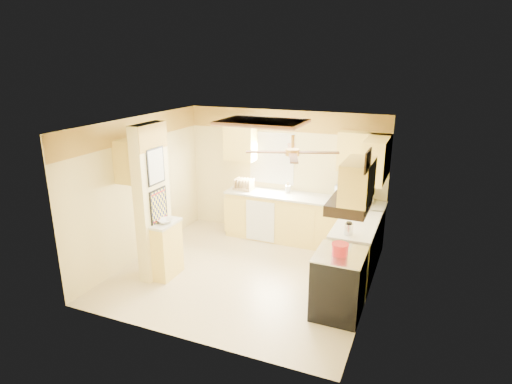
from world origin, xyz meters
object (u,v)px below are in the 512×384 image
at_px(stove, 339,283).
at_px(microwave, 353,194).
at_px(kettle, 349,229).
at_px(bowl, 165,221).
at_px(dutch_oven, 340,249).

xyz_separation_m(stove, microwave, (-0.24, 2.17, 0.64)).
xyz_separation_m(microwave, kettle, (0.22, -1.54, -0.07)).
height_order(microwave, bowl, microwave).
bearing_deg(bowl, dutch_oven, -0.40).
height_order(stove, dutch_oven, dutch_oven).
bearing_deg(stove, kettle, 91.72).
bearing_deg(bowl, stove, 0.38).
height_order(microwave, dutch_oven, microwave).
bearing_deg(kettle, stove, -88.28).
relative_size(microwave, dutch_oven, 2.49).
xyz_separation_m(stove, bowl, (-2.80, -0.02, 0.51)).
height_order(bowl, dutch_oven, dutch_oven).
xyz_separation_m(microwave, bowl, (-2.56, -2.19, -0.13)).
height_order(microwave, kettle, microwave).
bearing_deg(stove, dutch_oven, -96.25).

